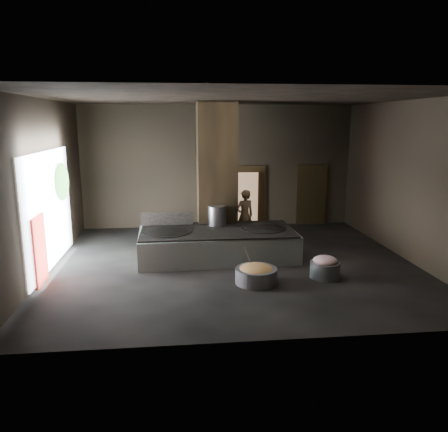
{
  "coord_description": "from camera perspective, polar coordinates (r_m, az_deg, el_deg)",
  "views": [
    {
      "loc": [
        -1.53,
        -11.66,
        3.92
      ],
      "look_at": [
        -0.22,
        0.49,
        1.25
      ],
      "focal_mm": 35.0,
      "sensor_mm": 36.0,
      "label": 1
    }
  ],
  "objects": [
    {
      "name": "splash_guard",
      "position": [
        13.29,
        -7.43,
        -0.34
      ],
      "size": [
        1.56,
        0.11,
        0.39
      ],
      "primitive_type": "cube",
      "rotation": [
        0.0,
        0.0,
        0.03
      ],
      "color": "black",
      "rests_on": "hearth_platform"
    },
    {
      "name": "stock_pot",
      "position": [
        13.12,
        -0.9,
        0.05
      ],
      "size": [
        0.55,
        0.55,
        0.59
      ],
      "primitive_type": "cylinder",
      "color": "gray",
      "rests_on": "hearth_platform"
    },
    {
      "name": "front_wall",
      "position": [
        7.46,
        5.82,
        -0.67
      ],
      "size": [
        10.0,
        0.1,
        4.5
      ],
      "primitive_type": "cube",
      "color": "black",
      "rests_on": "ground"
    },
    {
      "name": "ceiling",
      "position": [
        11.78,
        1.37,
        15.39
      ],
      "size": [
        10.0,
        9.0,
        0.1
      ],
      "primitive_type": "cube",
      "color": "black",
      "rests_on": "back_wall"
    },
    {
      "name": "wok_left_rim",
      "position": [
        12.56,
        -7.48,
        -2.07
      ],
      "size": [
        1.45,
        1.45,
        0.05
      ],
      "primitive_type": "cylinder",
      "color": "black",
      "rests_on": "hearth_platform"
    },
    {
      "name": "platform_cap",
      "position": [
        12.66,
        -0.89,
        -1.88
      ],
      "size": [
        4.39,
        2.11,
        0.03
      ],
      "primitive_type": "cube",
      "color": "black",
      "rests_on": "hearth_platform"
    },
    {
      "name": "doorway_near_glow",
      "position": [
        16.38,
        2.97,
        2.21
      ],
      "size": [
        0.85,
        0.04,
        2.0
      ],
      "primitive_type": "cube",
      "color": "#8C6647",
      "rests_on": "ground"
    },
    {
      "name": "left_opening",
      "position": [
        12.56,
        -21.83,
        0.79
      ],
      "size": [
        0.04,
        4.2,
        3.1
      ],
      "primitive_type": "cube",
      "color": "white",
      "rests_on": "ground"
    },
    {
      "name": "right_wall",
      "position": [
        13.49,
        23.16,
        4.22
      ],
      "size": [
        0.1,
        9.0,
        4.5
      ],
      "primitive_type": "cube",
      "color": "black",
      "rests_on": "ground"
    },
    {
      "name": "cook",
      "position": [
        14.33,
        2.71,
        0.01
      ],
      "size": [
        0.73,
        0.59,
        1.74
      ],
      "primitive_type": "imported",
      "rotation": [
        0.0,
        0.0,
        3.47
      ],
      "color": "olive",
      "rests_on": "ground"
    },
    {
      "name": "doorway_near",
      "position": [
        16.58,
        3.42,
        2.51
      ],
      "size": [
        1.18,
        0.08,
        2.38
      ],
      "primitive_type": "cube",
      "color": "black",
      "rests_on": "ground"
    },
    {
      "name": "hearth_platform",
      "position": [
        12.77,
        -0.89,
        -3.72
      ],
      "size": [
        4.56,
        2.3,
        0.78
      ],
      "primitive_type": "cube",
      "rotation": [
        0.0,
        0.0,
        0.03
      ],
      "color": "silver",
      "rests_on": "ground"
    },
    {
      "name": "tree_silhouette",
      "position": [
        13.49,
        -20.4,
        4.23
      ],
      "size": [
        0.28,
        1.1,
        1.1
      ],
      "primitive_type": "ellipsoid",
      "color": "#194714",
      "rests_on": "left_opening"
    },
    {
      "name": "floor",
      "position": [
        12.41,
        1.26,
        -6.33
      ],
      "size": [
        10.0,
        9.0,
        0.1
      ],
      "primitive_type": "cube",
      "color": "black",
      "rests_on": "ground"
    },
    {
      "name": "wok_right",
      "position": [
        12.91,
        5.07,
        -1.94
      ],
      "size": [
        1.32,
        1.32,
        0.37
      ],
      "primitive_type": "ellipsoid",
      "color": "black",
      "rests_on": "hearth_platform"
    },
    {
      "name": "meat_fill",
      "position": [
        11.42,
        13.09,
        -5.7
      ],
      "size": [
        0.63,
        0.63,
        0.24
      ],
      "primitive_type": "ellipsoid",
      "color": "#CD7B81",
      "rests_on": "meat_basin"
    },
    {
      "name": "ladle",
      "position": [
        10.87,
        3.32,
        -5.76
      ],
      "size": [
        0.33,
        0.29,
        0.73
      ],
      "primitive_type": "cylinder",
      "rotation": [
        0.49,
        0.0,
        -0.85
      ],
      "color": "gray",
      "rests_on": "veg_basin"
    },
    {
      "name": "meat_basin",
      "position": [
        11.49,
        13.03,
        -6.85
      ],
      "size": [
        0.9,
        0.9,
        0.41
      ],
      "primitive_type": "cylinder",
      "rotation": [
        0.0,
        0.0,
        -0.22
      ],
      "color": "gray",
      "rests_on": "ground"
    },
    {
      "name": "pavilion_sliver",
      "position": [
        11.5,
        -22.9,
        -4.16
      ],
      "size": [
        0.05,
        0.9,
        1.7
      ],
      "primitive_type": "cube",
      "color": "maroon",
      "rests_on": "ground"
    },
    {
      "name": "doorway_far_glow",
      "position": [
        17.43,
        11.9,
        2.58
      ],
      "size": [
        0.9,
        0.04,
        2.13
      ],
      "primitive_type": "cube",
      "color": "#8C6647",
      "rests_on": "ground"
    },
    {
      "name": "left_wall",
      "position": [
        12.3,
        -22.77,
        3.56
      ],
      "size": [
        0.1,
        9.0,
        4.5
      ],
      "primitive_type": "cube",
      "color": "black",
      "rests_on": "ground"
    },
    {
      "name": "wok_left",
      "position": [
        12.58,
        -7.47,
        -2.38
      ],
      "size": [
        1.42,
        1.42,
        0.39
      ],
      "primitive_type": "ellipsoid",
      "color": "black",
      "rests_on": "hearth_platform"
    },
    {
      "name": "doorway_far",
      "position": [
        17.14,
        11.37,
        2.61
      ],
      "size": [
        1.18,
        0.08,
        2.38
      ],
      "primitive_type": "cube",
      "color": "black",
      "rests_on": "ground"
    },
    {
      "name": "back_wall",
      "position": [
        16.37,
        -0.75,
        6.46
      ],
      "size": [
        10.0,
        0.1,
        4.5
      ],
      "primitive_type": "cube",
      "color": "black",
      "rests_on": "ground"
    },
    {
      "name": "veg_basin",
      "position": [
        10.87,
        4.21,
        -7.78
      ],
      "size": [
        1.36,
        1.36,
        0.38
      ],
      "primitive_type": "cylinder",
      "rotation": [
        0.0,
        0.0,
        -0.41
      ],
      "color": "gray",
      "rests_on": "ground"
    },
    {
      "name": "wok_right_rim",
      "position": [
        12.89,
        5.07,
        -1.64
      ],
      "size": [
        1.35,
        1.35,
        0.05
      ],
      "primitive_type": "cylinder",
      "color": "black",
      "rests_on": "hearth_platform"
    },
    {
      "name": "pillar",
      "position": [
        13.72,
        -0.96,
        5.33
      ],
      "size": [
        1.2,
        1.2,
        4.5
      ],
      "primitive_type": "cube",
      "color": "black",
      "rests_on": "ground"
    },
    {
      "name": "veg_fill",
      "position": [
        10.82,
        4.23,
        -6.98
      ],
      "size": [
        0.85,
        0.85,
        0.26
      ],
      "primitive_type": "ellipsoid",
      "color": "tan",
      "rests_on": "veg_basin"
    }
  ]
}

